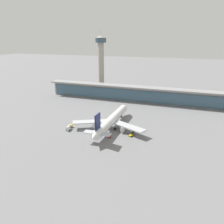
{
  "coord_description": "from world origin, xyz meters",
  "views": [
    {
      "loc": [
        55.27,
        -132.54,
        61.0
      ],
      "look_at": [
        0.0,
        18.31,
        8.38
      ],
      "focal_mm": 36.85,
      "sensor_mm": 36.0,
      "label": 1
    }
  ],
  "objects_px": {
    "airliner_on_stand": "(111,121)",
    "service_truck_near_nose_yellow": "(132,135)",
    "service_truck_mid_apron_red": "(109,136)",
    "safety_cone_alpha": "(108,141)",
    "control_tower": "(101,60)",
    "service_truck_under_wing_yellow": "(69,127)"
  },
  "relations": [
    {
      "from": "service_truck_mid_apron_red",
      "to": "safety_cone_alpha",
      "type": "distance_m",
      "value": 6.34
    },
    {
      "from": "service_truck_mid_apron_red",
      "to": "control_tower",
      "type": "xyz_separation_m",
      "value": [
        -53.41,
        115.03,
        36.03
      ]
    },
    {
      "from": "service_truck_near_nose_yellow",
      "to": "service_truck_under_wing_yellow",
      "type": "xyz_separation_m",
      "value": [
        -43.66,
        -4.26,
        0.9
      ]
    },
    {
      "from": "service_truck_near_nose_yellow",
      "to": "service_truck_under_wing_yellow",
      "type": "bearing_deg",
      "value": -174.42
    },
    {
      "from": "airliner_on_stand",
      "to": "safety_cone_alpha",
      "type": "distance_m",
      "value": 22.58
    },
    {
      "from": "safety_cone_alpha",
      "to": "service_truck_near_nose_yellow",
      "type": "bearing_deg",
      "value": 50.95
    },
    {
      "from": "service_truck_near_nose_yellow",
      "to": "safety_cone_alpha",
      "type": "height_order",
      "value": "service_truck_near_nose_yellow"
    },
    {
      "from": "airliner_on_stand",
      "to": "control_tower",
      "type": "distance_m",
      "value": 115.69
    },
    {
      "from": "service_truck_under_wing_yellow",
      "to": "control_tower",
      "type": "bearing_deg",
      "value": 101.27
    },
    {
      "from": "safety_cone_alpha",
      "to": "airliner_on_stand",
      "type": "bearing_deg",
      "value": 105.4
    },
    {
      "from": "control_tower",
      "to": "safety_cone_alpha",
      "type": "height_order",
      "value": "control_tower"
    },
    {
      "from": "airliner_on_stand",
      "to": "service_truck_near_nose_yellow",
      "type": "bearing_deg",
      "value": -23.89
    },
    {
      "from": "service_truck_near_nose_yellow",
      "to": "service_truck_mid_apron_red",
      "type": "relative_size",
      "value": 2.13
    },
    {
      "from": "service_truck_mid_apron_red",
      "to": "safety_cone_alpha",
      "type": "relative_size",
      "value": 4.65
    },
    {
      "from": "safety_cone_alpha",
      "to": "control_tower",
      "type": "bearing_deg",
      "value": 114.36
    },
    {
      "from": "control_tower",
      "to": "service_truck_mid_apron_red",
      "type": "bearing_deg",
      "value": -65.09
    },
    {
      "from": "airliner_on_stand",
      "to": "service_truck_mid_apron_red",
      "type": "relative_size",
      "value": 21.02
    },
    {
      "from": "service_truck_near_nose_yellow",
      "to": "control_tower",
      "type": "bearing_deg",
      "value": 121.51
    },
    {
      "from": "service_truck_under_wing_yellow",
      "to": "airliner_on_stand",
      "type": "bearing_deg",
      "value": 23.69
    },
    {
      "from": "airliner_on_stand",
      "to": "service_truck_near_nose_yellow",
      "type": "relative_size",
      "value": 9.87
    },
    {
      "from": "service_truck_under_wing_yellow",
      "to": "safety_cone_alpha",
      "type": "relative_size",
      "value": 12.68
    },
    {
      "from": "control_tower",
      "to": "service_truck_under_wing_yellow",
      "type": "bearing_deg",
      "value": -78.73
    }
  ]
}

